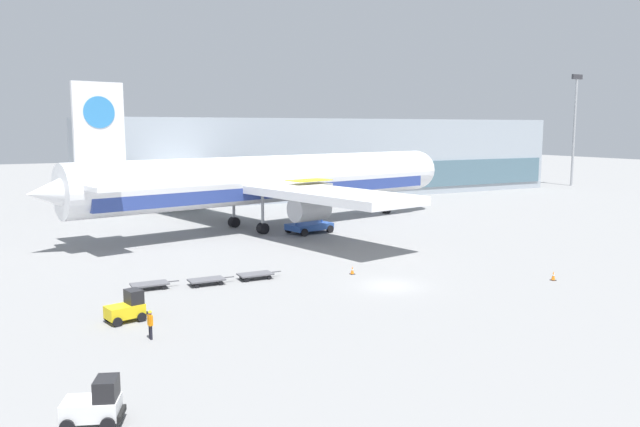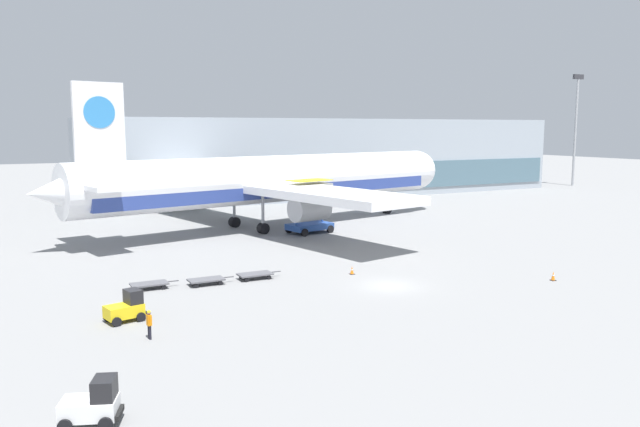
# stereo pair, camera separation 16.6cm
# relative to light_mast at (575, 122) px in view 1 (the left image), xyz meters

# --- Properties ---
(ground_plane) EXTENTS (400.00, 400.00, 0.00)m
(ground_plane) POSITION_rel_light_mast_xyz_m (-83.75, -53.85, -13.66)
(ground_plane) COLOR gray
(terminal_building) EXTENTS (90.00, 18.20, 14.00)m
(terminal_building) POSITION_rel_light_mast_xyz_m (-54.61, 8.67, -6.67)
(terminal_building) COLOR #9EA8B2
(terminal_building) RESTS_ON ground_plane
(light_mast) EXTENTS (2.80, 0.50, 23.63)m
(light_mast) POSITION_rel_light_mast_xyz_m (0.00, 0.00, 0.00)
(light_mast) COLOR #9EA0A5
(light_mast) RESTS_ON ground_plane
(airplane_main) EXTENTS (57.44, 48.62, 17.00)m
(airplane_main) POSITION_rel_light_mast_xyz_m (-80.54, -22.63, -7.82)
(airplane_main) COLOR white
(airplane_main) RESTS_ON ground_plane
(scissor_lift_loader) EXTENTS (5.70, 4.27, 6.33)m
(scissor_lift_loader) POSITION_rel_light_mast_xyz_m (-78.03, -28.40, -11.31)
(scissor_lift_loader) COLOR #284C99
(scissor_lift_loader) RESTS_ON ground_plane
(baggage_tug_foreground) EXTENTS (2.78, 2.33, 2.00)m
(baggage_tug_foreground) POSITION_rel_light_mast_xyz_m (-107.78, -67.35, -12.78)
(baggage_tug_foreground) COLOR silver
(baggage_tug_foreground) RESTS_ON ground_plane
(baggage_tug_mid) EXTENTS (2.69, 2.08, 2.00)m
(baggage_tug_mid) POSITION_rel_light_mast_xyz_m (-103.84, -53.42, -12.78)
(baggage_tug_mid) COLOR yellow
(baggage_tug_mid) RESTS_ON ground_plane
(baggage_dolly_lead) EXTENTS (3.71, 1.54, 0.48)m
(baggage_dolly_lead) POSITION_rel_light_mast_xyz_m (-100.75, -45.96, -13.27)
(baggage_dolly_lead) COLOR #56565B
(baggage_dolly_lead) RESTS_ON ground_plane
(baggage_dolly_second) EXTENTS (3.71, 1.54, 0.48)m
(baggage_dolly_second) POSITION_rel_light_mast_xyz_m (-96.44, -46.72, -13.27)
(baggage_dolly_second) COLOR #56565B
(baggage_dolly_second) RESTS_ON ground_plane
(baggage_dolly_third) EXTENTS (3.71, 1.54, 0.48)m
(baggage_dolly_third) POSITION_rel_light_mast_xyz_m (-92.27, -46.75, -13.27)
(baggage_dolly_third) COLOR #56565B
(baggage_dolly_third) RESTS_ON ground_plane
(ground_crew_near) EXTENTS (0.27, 0.56, 1.77)m
(ground_crew_near) POSITION_rel_light_mast_xyz_m (-103.33, -57.67, -12.62)
(ground_crew_near) COLOR black
(ground_crew_near) RESTS_ON ground_plane
(traffic_cone_near) EXTENTS (0.40, 0.40, 0.77)m
(traffic_cone_near) POSITION_rel_light_mast_xyz_m (-70.83, -58.54, -13.28)
(traffic_cone_near) COLOR black
(traffic_cone_near) RESTS_ON ground_plane
(traffic_cone_far) EXTENTS (0.40, 0.40, 0.70)m
(traffic_cone_far) POSITION_rel_light_mast_xyz_m (-84.31, -48.99, -13.32)
(traffic_cone_far) COLOR black
(traffic_cone_far) RESTS_ON ground_plane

